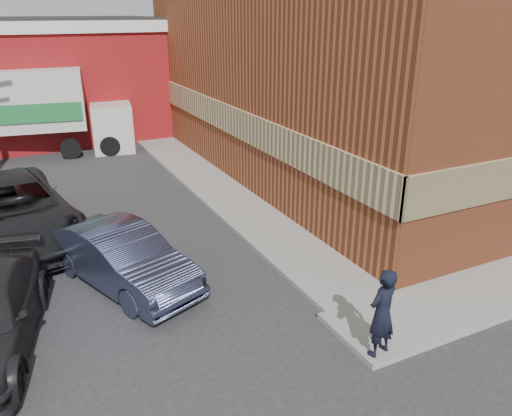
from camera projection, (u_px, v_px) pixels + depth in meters
name	position (u px, v px, depth m)	size (l,w,h in m)	color
ground	(337.00, 312.00, 10.48)	(90.00, 90.00, 0.00)	#28282B
brick_building	(391.00, 43.00, 19.74)	(14.25, 18.25, 9.36)	#9C4828
sidewalk_west	(208.00, 182.00, 18.20)	(1.80, 18.00, 0.12)	gray
man	(382.00, 313.00, 8.75)	(0.62, 0.41, 1.70)	black
sedan	(123.00, 258.00, 11.29)	(1.47, 4.22, 1.39)	#2E344E
suv_a	(11.00, 211.00, 13.50)	(2.85, 6.17, 1.72)	black
box_truck	(32.00, 107.00, 21.03)	(7.65, 3.33, 3.65)	silver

